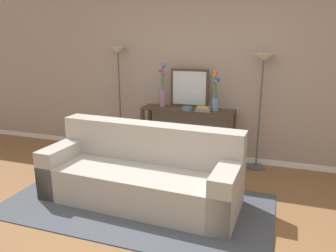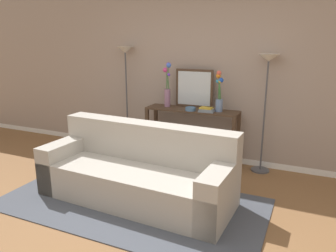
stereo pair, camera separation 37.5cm
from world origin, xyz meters
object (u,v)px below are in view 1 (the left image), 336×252
Objects in this scene: console_table at (188,126)px; fruit_bowl at (187,108)px; floor_lamp_right at (262,80)px; book_stack at (203,109)px; floor_lamp_left at (119,70)px; vase_tall_flowers at (163,87)px; couch at (142,175)px; vase_short_flowers at (216,94)px; book_row_under_console at (163,155)px; wall_mirror at (189,88)px.

fruit_bowl is at bearing -80.54° from console_table.
book_stack is (-0.78, -0.21, -0.43)m from floor_lamp_right.
book_stack is (1.45, -0.21, -0.49)m from floor_lamp_left.
floor_lamp_left is 0.81m from vase_tall_flowers.
couch is at bearing -108.89° from book_stack.
console_table is at bearing 178.57° from vase_short_flowers.
vase_tall_flowers is 1.09m from book_row_under_console.
console_table is 0.65m from vase_short_flowers.
couch is at bearing -80.33° from book_row_under_console.
couch is at bearing -129.52° from floor_lamp_right.
couch is 3.96× the size of vase_short_flowers.
floor_lamp_right is 2.85× the size of wall_mirror.
fruit_bowl is at bearing -166.13° from vase_short_flowers.
floor_lamp_left is (-1.02, 1.46, 1.06)m from couch.
couch is at bearing -97.30° from console_table.
book_stack is at bearing -165.21° from floor_lamp_right.
wall_mirror is at bearing 16.95° from vase_tall_flowers.
console_table is 9.32× the size of fruit_bowl.
wall_mirror is at bearing 98.93° from console_table.
book_row_under_console is at bearing 179.28° from vase_short_flowers.
floor_lamp_right is at bearing 3.22° from vase_tall_flowers.
floor_lamp_left is 1.54m from book_stack.
vase_tall_flowers is at bearing 176.22° from console_table.
wall_mirror is 3.89× the size of fruit_bowl.
console_table is 0.57m from wall_mirror.
console_table is (0.17, 1.36, 0.27)m from couch.
couch reaches higher than console_table.
floor_lamp_right is 0.91m from book_stack.
floor_lamp_left reaches higher than fruit_bowl.
couch is 1.33× the size of floor_lamp_left.
vase_tall_flowers is at bearing 101.40° from book_row_under_console.
wall_mirror reaches higher than book_row_under_console.
couch is 2.14m from floor_lamp_right.
wall_mirror is at bearing 1.81° from floor_lamp_left.
vase_short_flowers is 0.28m from book_stack.
floor_lamp_right is 1.46m from vase_tall_flowers.
vase_tall_flowers is at bearing -5.96° from floor_lamp_left.
vase_tall_flowers reaches higher than wall_mirror.
book_stack reaches higher than console_table.
book_stack reaches higher than fruit_bowl.
vase_tall_flowers is at bearing 99.71° from couch.
book_stack is at bearing -150.55° from vase_short_flowers.
console_table is at bearing -174.02° from floor_lamp_right.
book_stack reaches higher than couch.
book_stack is (0.67, -0.12, -0.27)m from vase_tall_flowers.
wall_mirror is 1.15m from book_row_under_console.
vase_short_flowers is (0.41, -0.01, 0.51)m from console_table.
vase_short_flowers reaches higher than book_stack.
floor_lamp_right reaches higher than vase_short_flowers.
floor_lamp_left is 2.61× the size of vase_tall_flowers.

